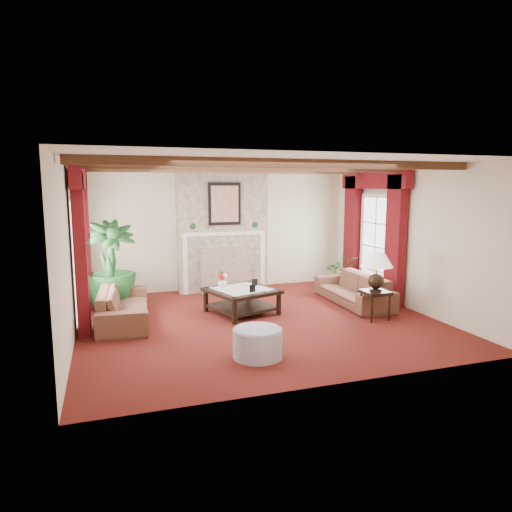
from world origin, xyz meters
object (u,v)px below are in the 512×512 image
object	(u,v)px
sofa_right	(353,284)
ottoman	(258,343)
side_table	(375,305)
potted_palm	(111,285)
coffee_table	(242,301)
sofa_left	(124,299)

from	to	relation	value
sofa_right	ottoman	size ratio (longest dim) A/B	2.97
side_table	ottoman	distance (m)	2.76
sofa_right	potted_palm	xyz separation A→B (m)	(-4.60, 1.08, 0.08)
sofa_right	coffee_table	xyz separation A→B (m)	(-2.32, 0.01, -0.17)
sofa_right	ottoman	xyz separation A→B (m)	(-2.74, -2.18, -0.19)
potted_palm	coffee_table	bearing A→B (deg)	-24.99
ottoman	potted_palm	bearing A→B (deg)	119.72
sofa_left	potted_palm	xyz separation A→B (m)	(-0.19, 0.96, 0.07)
potted_palm	ottoman	bearing A→B (deg)	-60.28
potted_palm	ottoman	xyz separation A→B (m)	(1.86, -3.25, -0.28)
potted_palm	coffee_table	world-z (taller)	potted_palm
coffee_table	side_table	size ratio (longest dim) A/B	2.16
sofa_right	side_table	distance (m)	1.12
ottoman	coffee_table	bearing A→B (deg)	79.07
coffee_table	side_table	xyz separation A→B (m)	(2.12, -1.11, 0.03)
coffee_table	sofa_left	bearing A→B (deg)	159.19
potted_palm	side_table	world-z (taller)	potted_palm
ottoman	side_table	bearing A→B (deg)	22.94
potted_palm	ottoman	distance (m)	3.75
sofa_left	sofa_right	size ratio (longest dim) A/B	1.03
sofa_left	coffee_table	xyz separation A→B (m)	(2.09, -0.10, -0.17)
sofa_right	coffee_table	distance (m)	2.33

